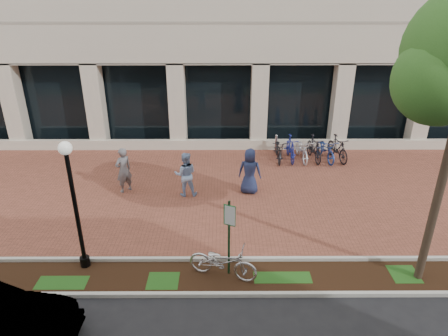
{
  "coord_description": "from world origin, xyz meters",
  "views": [
    {
      "loc": [
        0.21,
        -14.17,
        7.42
      ],
      "look_at": [
        0.26,
        -0.8,
        1.36
      ],
      "focal_mm": 32.0,
      "sensor_mm": 36.0,
      "label": 1
    }
  ],
  "objects_px": {
    "pedestrian_left": "(124,170)",
    "bollard": "(276,144)",
    "pedestrian_mid": "(186,174)",
    "parking_sign": "(229,229)",
    "pedestrian_right": "(250,171)",
    "bike_rack_cluster": "(308,149)",
    "locked_bicycle": "(223,262)",
    "lamppost": "(74,200)"
  },
  "relations": [
    {
      "from": "pedestrian_mid",
      "to": "bike_rack_cluster",
      "type": "height_order",
      "value": "pedestrian_mid"
    },
    {
      "from": "lamppost",
      "to": "pedestrian_mid",
      "type": "xyz_separation_m",
      "value": [
        2.59,
        4.37,
        -1.31
      ]
    },
    {
      "from": "pedestrian_mid",
      "to": "parking_sign",
      "type": "bearing_deg",
      "value": 105.57
    },
    {
      "from": "locked_bicycle",
      "to": "bike_rack_cluster",
      "type": "xyz_separation_m",
      "value": [
        3.97,
        8.34,
        0.03
      ]
    },
    {
      "from": "pedestrian_right",
      "to": "bike_rack_cluster",
      "type": "relative_size",
      "value": 0.51
    },
    {
      "from": "parking_sign",
      "to": "pedestrian_mid",
      "type": "relative_size",
      "value": 1.33
    },
    {
      "from": "pedestrian_left",
      "to": "parking_sign",
      "type": "bearing_deg",
      "value": 85.22
    },
    {
      "from": "locked_bicycle",
      "to": "pedestrian_left",
      "type": "distance_m",
      "value": 6.48
    },
    {
      "from": "bollard",
      "to": "parking_sign",
      "type": "bearing_deg",
      "value": -105.01
    },
    {
      "from": "locked_bicycle",
      "to": "bollard",
      "type": "bearing_deg",
      "value": 1.91
    },
    {
      "from": "pedestrian_mid",
      "to": "pedestrian_right",
      "type": "relative_size",
      "value": 0.97
    },
    {
      "from": "parking_sign",
      "to": "pedestrian_left",
      "type": "height_order",
      "value": "parking_sign"
    },
    {
      "from": "parking_sign",
      "to": "lamppost",
      "type": "distance_m",
      "value": 4.26
    },
    {
      "from": "lamppost",
      "to": "pedestrian_mid",
      "type": "relative_size",
      "value": 2.18
    },
    {
      "from": "pedestrian_left",
      "to": "bollard",
      "type": "height_order",
      "value": "pedestrian_left"
    },
    {
      "from": "pedestrian_left",
      "to": "bike_rack_cluster",
      "type": "bearing_deg",
      "value": 158.56
    },
    {
      "from": "pedestrian_left",
      "to": "pedestrian_mid",
      "type": "relative_size",
      "value": 1.04
    },
    {
      "from": "pedestrian_right",
      "to": "bollard",
      "type": "distance_m",
      "value": 4.44
    },
    {
      "from": "pedestrian_right",
      "to": "bollard",
      "type": "relative_size",
      "value": 1.92
    },
    {
      "from": "pedestrian_left",
      "to": "bollard",
      "type": "xyz_separation_m",
      "value": [
        6.48,
        4.02,
        -0.43
      ]
    },
    {
      "from": "lamppost",
      "to": "pedestrian_mid",
      "type": "height_order",
      "value": "lamppost"
    },
    {
      "from": "pedestrian_mid",
      "to": "bollard",
      "type": "height_order",
      "value": "pedestrian_mid"
    },
    {
      "from": "parking_sign",
      "to": "locked_bicycle",
      "type": "bearing_deg",
      "value": -120.24
    },
    {
      "from": "bollard",
      "to": "bike_rack_cluster",
      "type": "height_order",
      "value": "bike_rack_cluster"
    },
    {
      "from": "pedestrian_right",
      "to": "locked_bicycle",
      "type": "bearing_deg",
      "value": 88.31
    },
    {
      "from": "parking_sign",
      "to": "pedestrian_left",
      "type": "distance_m",
      "value": 6.5
    },
    {
      "from": "bollard",
      "to": "bike_rack_cluster",
      "type": "bearing_deg",
      "value": -32.34
    },
    {
      "from": "parking_sign",
      "to": "pedestrian_mid",
      "type": "height_order",
      "value": "parking_sign"
    },
    {
      "from": "lamppost",
      "to": "pedestrian_mid",
      "type": "distance_m",
      "value": 5.25
    },
    {
      "from": "parking_sign",
      "to": "pedestrian_left",
      "type": "relative_size",
      "value": 1.28
    },
    {
      "from": "bike_rack_cluster",
      "to": "locked_bicycle",
      "type": "bearing_deg",
      "value": -119.56
    },
    {
      "from": "pedestrian_left",
      "to": "bollard",
      "type": "relative_size",
      "value": 1.92
    },
    {
      "from": "pedestrian_left",
      "to": "bollard",
      "type": "bearing_deg",
      "value": 168.48
    },
    {
      "from": "bike_rack_cluster",
      "to": "parking_sign",
      "type": "bearing_deg",
      "value": -118.92
    },
    {
      "from": "lamppost",
      "to": "pedestrian_left",
      "type": "height_order",
      "value": "lamppost"
    },
    {
      "from": "parking_sign",
      "to": "bollard",
      "type": "xyz_separation_m",
      "value": [
        2.44,
        9.08,
        -1.02
      ]
    },
    {
      "from": "lamppost",
      "to": "bollard",
      "type": "xyz_separation_m",
      "value": [
        6.62,
        8.71,
        -1.71
      ]
    },
    {
      "from": "pedestrian_mid",
      "to": "pedestrian_right",
      "type": "height_order",
      "value": "pedestrian_right"
    },
    {
      "from": "pedestrian_left",
      "to": "pedestrian_mid",
      "type": "bearing_deg",
      "value": 129.22
    },
    {
      "from": "pedestrian_mid",
      "to": "bollard",
      "type": "bearing_deg",
      "value": -135.89
    },
    {
      "from": "pedestrian_right",
      "to": "bike_rack_cluster",
      "type": "height_order",
      "value": "pedestrian_right"
    },
    {
      "from": "locked_bicycle",
      "to": "bike_rack_cluster",
      "type": "relative_size",
      "value": 0.54
    }
  ]
}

